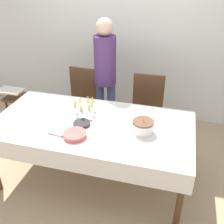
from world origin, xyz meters
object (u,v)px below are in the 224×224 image
object	(u,v)px
birthday_cake	(143,126)
champagne_tray	(84,106)
person_standing	(105,70)
high_chair	(17,102)
plate_stack_main	(75,135)
dining_chair_far_left	(81,101)
dining_chair_far_right	(146,109)
plate_stack_dessert	(82,124)

from	to	relation	value
birthday_cake	champagne_tray	bearing A→B (deg)	164.84
person_standing	high_chair	distance (m)	1.34
birthday_cake	plate_stack_main	bearing A→B (deg)	-157.67
dining_chair_far_left	dining_chair_far_right	distance (m)	0.90
dining_chair_far_right	plate_stack_dessert	distance (m)	1.07
birthday_cake	plate_stack_dessert	size ratio (longest dim) A/B	1.19
dining_chair_far_left	high_chair	size ratio (longest dim) A/B	1.35
dining_chair_far_right	high_chair	bearing A→B (deg)	-173.38
person_standing	plate_stack_dessert	bearing A→B (deg)	-87.72
dining_chair_far_right	high_chair	distance (m)	1.80
dining_chair_far_left	plate_stack_main	bearing A→B (deg)	-71.42
dining_chair_far_left	person_standing	distance (m)	0.56
dining_chair_far_left	plate_stack_main	world-z (taller)	dining_chair_far_left
dining_chair_far_left	plate_stack_dessert	distance (m)	1.00
birthday_cake	plate_stack_main	xyz separation A→B (m)	(-0.61, -0.25, -0.04)
plate_stack_main	plate_stack_dessert	size ratio (longest dim) A/B	1.29
birthday_cake	plate_stack_dessert	bearing A→B (deg)	-176.30
dining_chair_far_left	plate_stack_main	distance (m)	1.19
plate_stack_dessert	high_chair	bearing A→B (deg)	151.02
dining_chair_far_left	birthday_cake	world-z (taller)	dining_chair_far_left
birthday_cake	plate_stack_dessert	xyz separation A→B (m)	(-0.62, -0.04, -0.05)
plate_stack_main	plate_stack_dessert	xyz separation A→B (m)	(-0.01, 0.21, -0.01)
birthday_cake	plate_stack_dessert	distance (m)	0.62
champagne_tray	high_chair	bearing A→B (deg)	158.57
plate_stack_dessert	person_standing	bearing A→B (deg)	92.28
dining_chair_far_right	plate_stack_dessert	size ratio (longest dim) A/B	5.48
plate_stack_main	person_standing	size ratio (longest dim) A/B	0.14
person_standing	dining_chair_far_right	bearing A→B (deg)	-8.45
dining_chair_far_right	champagne_tray	distance (m)	0.95
plate_stack_main	person_standing	bearing A→B (deg)	92.39
dining_chair_far_left	dining_chair_far_right	size ratio (longest dim) A/B	1.00
champagne_tray	high_chair	world-z (taller)	champagne_tray
dining_chair_far_right	person_standing	bearing A→B (deg)	171.55
plate_stack_main	plate_stack_dessert	world-z (taller)	plate_stack_main
plate_stack_dessert	birthday_cake	bearing A→B (deg)	3.70
champagne_tray	high_chair	distance (m)	1.33
champagne_tray	plate_stack_main	bearing A→B (deg)	-81.92
plate_stack_dessert	person_standing	distance (m)	1.01
birthday_cake	high_chair	bearing A→B (deg)	160.77
person_standing	dining_chair_far_left	bearing A→B (deg)	-165.03
plate_stack_dessert	high_chair	xyz separation A→B (m)	(-1.25, 0.69, -0.28)
dining_chair_far_right	plate_stack_main	distance (m)	1.25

